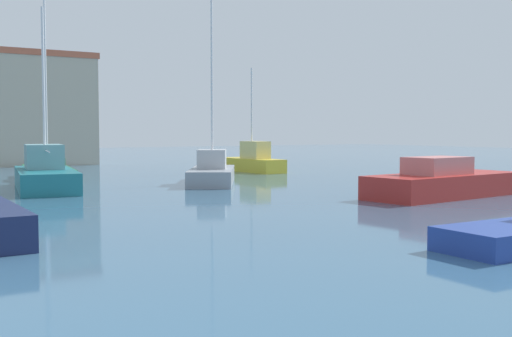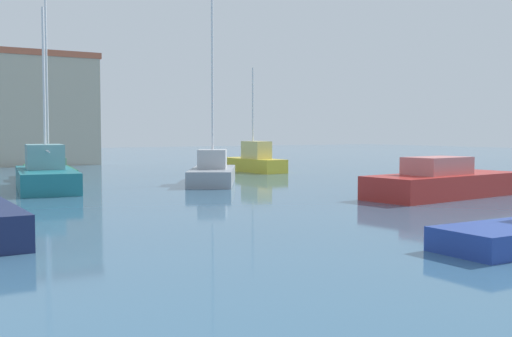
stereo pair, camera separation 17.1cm
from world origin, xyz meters
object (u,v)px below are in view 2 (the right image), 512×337
sailboat_yellow_mid_harbor (254,161)px  sailboat_teal_behind_lamppost (45,174)px  motorboat_red_center_channel (443,183)px  sailboat_green_outer_mooring (49,171)px  sailboat_grey_far_right (213,172)px

sailboat_yellow_mid_harbor → sailboat_teal_behind_lamppost: 16.61m
sailboat_teal_behind_lamppost → motorboat_red_center_channel: 18.44m
sailboat_green_outer_mooring → motorboat_red_center_channel: bearing=-57.6°
sailboat_teal_behind_lamppost → motorboat_red_center_channel: sailboat_teal_behind_lamppost is taller
sailboat_yellow_mid_harbor → sailboat_grey_far_right: size_ratio=0.66×
sailboat_yellow_mid_harbor → motorboat_red_center_channel: size_ratio=0.89×
sailboat_yellow_mid_harbor → sailboat_grey_far_right: bearing=-134.2°
sailboat_teal_behind_lamppost → sailboat_green_outer_mooring: bearing=75.4°
sailboat_teal_behind_lamppost → motorboat_red_center_channel: size_ratio=1.08×
sailboat_green_outer_mooring → motorboat_red_center_channel: size_ratio=1.55×
sailboat_teal_behind_lamppost → sailboat_grey_far_right: 8.55m
sailboat_green_outer_mooring → motorboat_red_center_channel: (11.92, -18.81, 0.10)m
sailboat_yellow_mid_harbor → sailboat_grey_far_right: sailboat_grey_far_right is taller
sailboat_green_outer_mooring → sailboat_teal_behind_lamppost: bearing=-104.6°
sailboat_green_outer_mooring → sailboat_yellow_mid_harbor: (13.82, -0.27, 0.22)m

